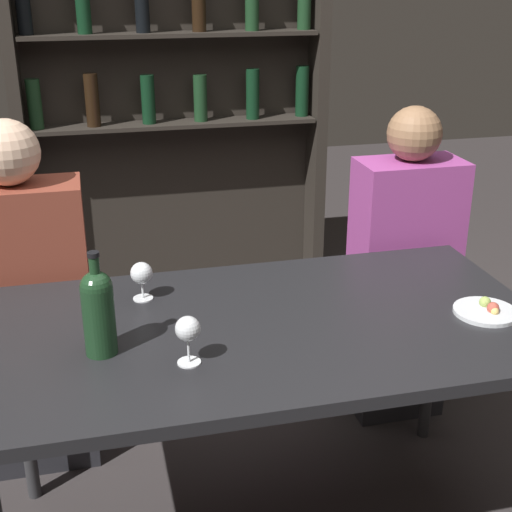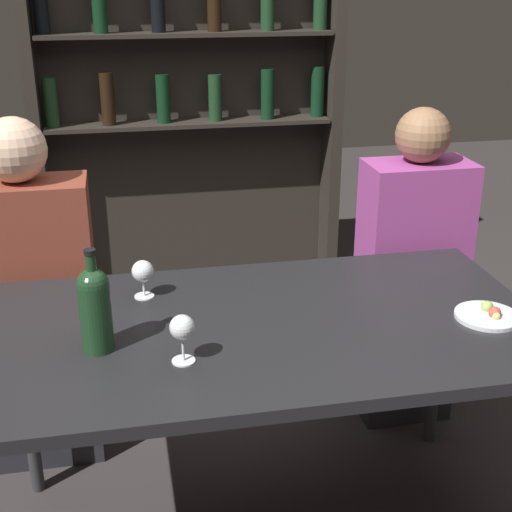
{
  "view_description": "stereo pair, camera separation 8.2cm",
  "coord_description": "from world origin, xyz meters",
  "px_view_note": "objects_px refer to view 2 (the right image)",
  "views": [
    {
      "loc": [
        -0.45,
        -1.72,
        1.68
      ],
      "look_at": [
        0.0,
        0.13,
        0.91
      ],
      "focal_mm": 50.0,
      "sensor_mm": 36.0,
      "label": 1
    },
    {
      "loc": [
        -0.37,
        -1.74,
        1.68
      ],
      "look_at": [
        0.0,
        0.13,
        0.91
      ],
      "focal_mm": 50.0,
      "sensor_mm": 36.0,
      "label": 2
    }
  ],
  "objects_px": {
    "wine_bottle": "(95,306)",
    "wine_glass_0": "(182,329)",
    "wine_glass_1": "(143,272)",
    "seated_person_right": "(410,279)",
    "seated_person_left": "(34,309)",
    "food_plate_0": "(488,315)"
  },
  "relations": [
    {
      "from": "wine_bottle",
      "to": "seated_person_right",
      "type": "height_order",
      "value": "seated_person_right"
    },
    {
      "from": "seated_person_right",
      "to": "food_plate_0",
      "type": "bearing_deg",
      "value": -95.22
    },
    {
      "from": "wine_glass_0",
      "to": "seated_person_right",
      "type": "bearing_deg",
      "value": 38.63
    },
    {
      "from": "wine_glass_0",
      "to": "food_plate_0",
      "type": "distance_m",
      "value": 0.88
    },
    {
      "from": "wine_glass_0",
      "to": "wine_glass_1",
      "type": "xyz_separation_m",
      "value": [
        -0.08,
        0.4,
        -0.01
      ]
    },
    {
      "from": "wine_bottle",
      "to": "wine_glass_0",
      "type": "height_order",
      "value": "wine_bottle"
    },
    {
      "from": "wine_glass_0",
      "to": "seated_person_left",
      "type": "bearing_deg",
      "value": 120.98
    },
    {
      "from": "wine_glass_1",
      "to": "seated_person_right",
      "type": "bearing_deg",
      "value": 18.7
    },
    {
      "from": "wine_glass_1",
      "to": "wine_glass_0",
      "type": "bearing_deg",
      "value": -79.12
    },
    {
      "from": "wine_glass_1",
      "to": "seated_person_right",
      "type": "relative_size",
      "value": 0.1
    },
    {
      "from": "wine_glass_1",
      "to": "seated_person_left",
      "type": "xyz_separation_m",
      "value": [
        -0.37,
        0.34,
        -0.25
      ]
    },
    {
      "from": "seated_person_left",
      "to": "wine_glass_1",
      "type": "bearing_deg",
      "value": -42.75
    },
    {
      "from": "wine_glass_0",
      "to": "wine_glass_1",
      "type": "distance_m",
      "value": 0.41
    },
    {
      "from": "wine_glass_0",
      "to": "seated_person_left",
      "type": "distance_m",
      "value": 0.91
    },
    {
      "from": "wine_glass_1",
      "to": "seated_person_right",
      "type": "distance_m",
      "value": 1.1
    },
    {
      "from": "seated_person_left",
      "to": "wine_glass_0",
      "type": "bearing_deg",
      "value": -59.02
    },
    {
      "from": "seated_person_left",
      "to": "seated_person_right",
      "type": "bearing_deg",
      "value": 0.0
    },
    {
      "from": "wine_bottle",
      "to": "food_plate_0",
      "type": "xyz_separation_m",
      "value": [
        1.08,
        -0.03,
        -0.12
      ]
    },
    {
      "from": "seated_person_left",
      "to": "seated_person_right",
      "type": "distance_m",
      "value": 1.38
    },
    {
      "from": "seated_person_right",
      "to": "wine_bottle",
      "type": "bearing_deg",
      "value": -150.78
    },
    {
      "from": "wine_glass_1",
      "to": "seated_person_left",
      "type": "relative_size",
      "value": 0.09
    },
    {
      "from": "wine_glass_0",
      "to": "seated_person_right",
      "type": "height_order",
      "value": "seated_person_right"
    }
  ]
}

